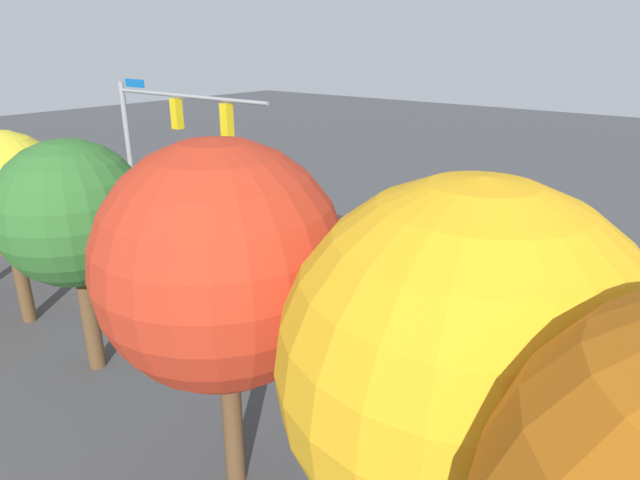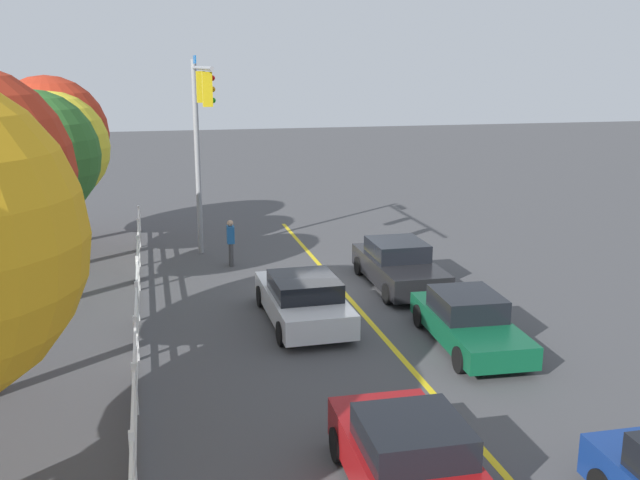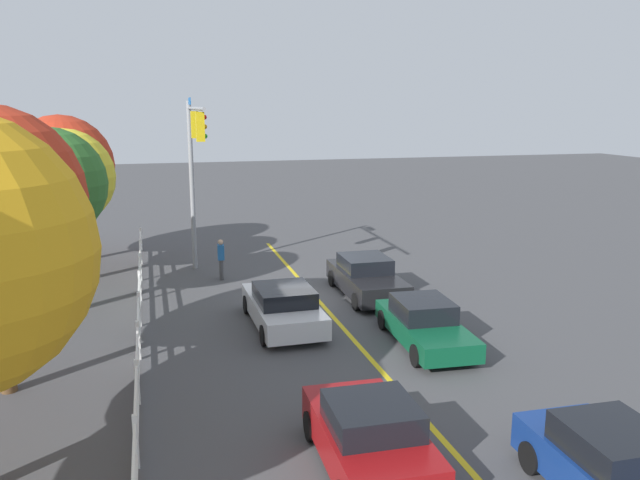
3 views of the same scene
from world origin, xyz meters
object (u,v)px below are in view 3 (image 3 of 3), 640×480
tree_5 (62,167)px  car_3 (283,307)px  car_2 (424,324)px  tree_2 (49,185)px  car_1 (618,473)px  pedestrian (221,258)px  car_4 (366,277)px  tree_4 (66,178)px  car_0 (369,436)px

tree_5 → car_3: bearing=-144.8°
car_2 → tree_5: 18.21m
tree_2 → car_3: bearing=-114.2°
car_1 → pedestrian: 18.09m
car_3 → tree_2: 8.80m
car_2 → car_4: car_4 is taller
car_2 → car_4: 5.25m
tree_2 → tree_4: (4.22, -0.04, -0.21)m
car_4 → pedestrian: (3.72, 5.05, 0.23)m
car_1 → car_2: size_ratio=0.94×
car_3 → tree_2: bearing=65.0°
car_1 → pedestrian: bearing=-162.4°
car_2 → tree_5: size_ratio=0.69×
tree_2 → tree_5: 7.71m
car_3 → pedestrian: (6.32, 1.29, 0.26)m
tree_4 → tree_2: bearing=179.4°
pedestrian → tree_2: 7.57m
tree_2 → car_4: bearing=-93.4°
car_1 → tree_4: tree_4 is taller
tree_2 → tree_4: bearing=-0.6°
car_0 → car_1: 4.51m
car_0 → car_2: bearing=-31.4°
car_4 → pedestrian: size_ratio=2.80×
car_2 → tree_2: tree_2 is taller
pedestrian → tree_2: (-3.07, 5.94, 3.56)m
car_2 → pedestrian: pedestrian is taller
car_2 → car_3: bearing=-121.6°
car_0 → car_1: size_ratio=0.92×
car_4 → tree_5: (8.34, 11.47, 3.72)m
car_0 → pedestrian: pedestrian is taller
car_1 → tree_2: (14.30, 10.98, 3.78)m
pedestrian → tree_5: bearing=-33.1°
car_3 → pedestrian: bearing=10.7°
pedestrian → tree_4: tree_4 is taller
car_0 → car_2: size_ratio=0.86×
car_2 → car_4: size_ratio=0.98×
tree_2 → tree_4: tree_2 is taller
car_4 → tree_2: size_ratio=0.74×
car_4 → tree_4: 12.49m
car_0 → tree_2: 14.40m
car_4 → tree_2: tree_2 is taller
car_2 → car_3: (2.65, 3.80, 0.03)m
tree_5 → car_0: bearing=-158.7°
car_3 → pedestrian: 6.45m
pedestrian → tree_4: size_ratio=0.27×
car_0 → car_4: car_0 is taller
car_1 → tree_2: tree_2 is taller
car_4 → car_1: bearing=0.7°
car_0 → tree_5: bearing=22.7°
car_3 → tree_4: tree_4 is taller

